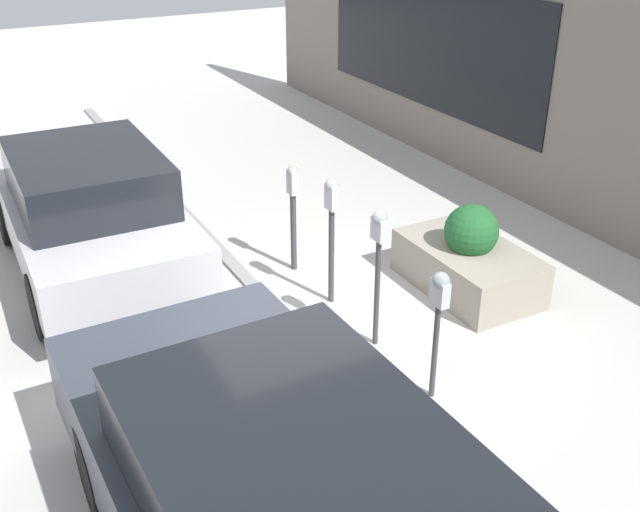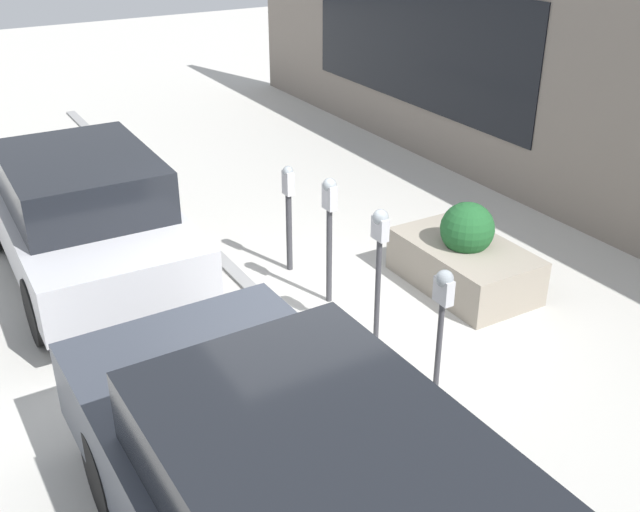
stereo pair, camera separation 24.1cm
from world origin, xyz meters
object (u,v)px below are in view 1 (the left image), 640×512
Objects in this scene: planter_box at (468,260)px; parked_car_middle at (90,209)px; parking_meter_second at (379,246)px; parking_meter_fourth at (293,204)px; parking_meter_middle at (332,216)px; parking_meter_nearest at (439,304)px.

parked_car_middle reaches higher than planter_box.
planter_box is at bearing -72.70° from parking_meter_second.
parking_meter_fourth is 0.32× the size of parked_car_middle.
parking_meter_middle is 0.36× the size of parked_car_middle.
planter_box is 0.41× the size of parked_car_middle.
parking_meter_fourth is (0.88, 0.02, -0.18)m from parking_meter_middle.
parking_meter_second reaches higher than parking_meter_middle.
parking_meter_fourth is at bearing 0.02° from parking_meter_second.
parked_car_middle is (3.90, 2.08, -0.17)m from parking_meter_nearest.
planter_box is at bearing -46.55° from parking_meter_nearest.
parked_car_middle is at bearing 46.81° from parking_meter_middle.
planter_box is at bearing -131.85° from parking_meter_fourth.
parking_meter_nearest is 0.98m from parking_meter_second.
parking_meter_nearest is at bearing 179.87° from parking_meter_second.
parking_meter_fourth is (1.84, 0.00, -0.25)m from parking_meter_second.
parking_meter_middle is 1.11× the size of parking_meter_fourth.
parking_meter_nearest is 0.87× the size of parking_meter_second.
parking_meter_nearest is at bearing -151.22° from parked_car_middle.
parked_car_middle is at bearing 28.10° from parking_meter_nearest.
planter_box is (0.47, -1.52, -0.73)m from parking_meter_second.
parking_meter_fourth reaches higher than planter_box.
parking_meter_second is 1.75m from planter_box.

